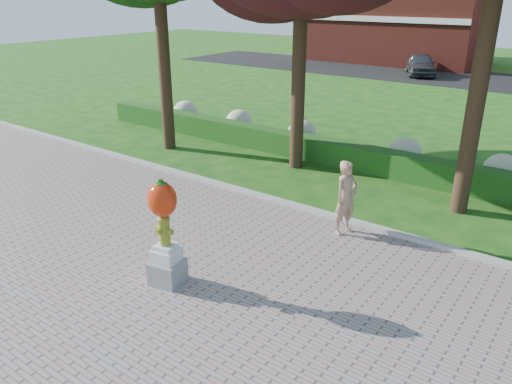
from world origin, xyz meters
TOP-DOWN VIEW (x-y plane):
  - ground at (0.00, 0.00)m, footprint 100.00×100.00m
  - walkway at (0.00, -4.00)m, footprint 40.00×14.00m
  - curb at (0.00, 3.00)m, footprint 40.00×0.18m
  - lawn_hedge at (0.00, 7.00)m, footprint 24.00×0.70m
  - hydrangea_row at (0.57, 8.00)m, footprint 20.10×1.10m
  - street at (0.00, 28.00)m, footprint 50.00×8.00m
  - building_left at (-10.00, 34.00)m, footprint 14.00×8.00m
  - hydrant_sculpture at (-0.22, -1.72)m, footprint 0.71×0.71m
  - woman at (1.63, 2.41)m, footprint 0.60×0.76m
  - parked_car at (-5.35, 27.66)m, footprint 3.38×4.64m

SIDE VIEW (x-z plane):
  - ground at x=0.00m, z-range 0.00..0.00m
  - street at x=0.00m, z-range 0.00..0.02m
  - walkway at x=0.00m, z-range 0.00..0.04m
  - curb at x=0.00m, z-range 0.00..0.15m
  - lawn_hedge at x=0.00m, z-range 0.00..0.80m
  - hydrangea_row at x=0.57m, z-range 0.06..1.04m
  - parked_car at x=-5.35m, z-range 0.02..1.49m
  - woman at x=1.63m, z-range 0.04..1.87m
  - hydrant_sculpture at x=-0.22m, z-range 0.11..2.33m
  - building_left at x=-10.00m, z-range 0.00..7.00m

